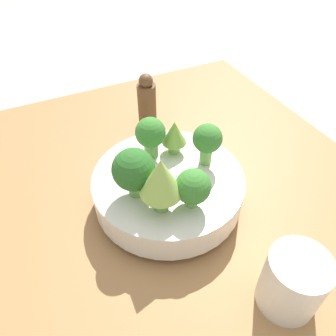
# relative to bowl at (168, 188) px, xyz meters

# --- Properties ---
(ground_plane) EXTENTS (6.00, 6.00, 0.00)m
(ground_plane) POSITION_rel_bowl_xyz_m (0.02, 0.03, -0.08)
(ground_plane) COLOR #ADA89E
(table) EXTENTS (0.96, 0.78, 0.04)m
(table) POSITION_rel_bowl_xyz_m (0.02, 0.03, -0.06)
(table) COLOR #9E7042
(table) RESTS_ON ground_plane
(bowl) EXTENTS (0.27, 0.27, 0.07)m
(bowl) POSITION_rel_bowl_xyz_m (0.00, 0.00, 0.00)
(bowl) COLOR silver
(bowl) RESTS_ON table
(romanesco_piece_far) EXTENTS (0.04, 0.04, 0.07)m
(romanesco_piece_far) POSITION_rel_bowl_xyz_m (-0.06, 0.04, 0.07)
(romanesco_piece_far) COLOR #7AB256
(romanesco_piece_far) RESTS_ON bowl
(romanesco_piece_near) EXTENTS (0.06, 0.06, 0.10)m
(romanesco_piece_near) POSITION_rel_bowl_xyz_m (0.06, -0.04, 0.09)
(romanesco_piece_near) COLOR #6BA34C
(romanesco_piece_near) RESTS_ON bowl
(broccoli_floret_front) EXTENTS (0.07, 0.07, 0.09)m
(broccoli_floret_front) POSITION_rel_bowl_xyz_m (0.01, -0.06, 0.08)
(broccoli_floret_front) COLOR #6BA34C
(broccoli_floret_front) RESTS_ON bowl
(broccoli_floret_right) EXTENTS (0.06, 0.06, 0.07)m
(broccoli_floret_right) POSITION_rel_bowl_xyz_m (0.07, 0.01, 0.07)
(broccoli_floret_right) COLOR #7AB256
(broccoli_floret_right) RESTS_ON bowl
(broccoli_floret_back) EXTENTS (0.05, 0.05, 0.08)m
(broccoli_floret_back) POSITION_rel_bowl_xyz_m (-0.00, 0.08, 0.08)
(broccoli_floret_back) COLOR #7AB256
(broccoli_floret_back) RESTS_ON bowl
(broccoli_floret_left) EXTENTS (0.05, 0.05, 0.08)m
(broccoli_floret_left) POSITION_rel_bowl_xyz_m (-0.06, -0.00, 0.08)
(broccoli_floret_left) COLOR #6BA34C
(broccoli_floret_left) RESTS_ON bowl
(cup) EXTENTS (0.08, 0.08, 0.10)m
(cup) POSITION_rel_bowl_xyz_m (0.24, 0.07, 0.01)
(cup) COLOR silver
(cup) RESTS_ON table
(pepper_mill) EXTENTS (0.04, 0.04, 0.15)m
(pepper_mill) POSITION_rel_bowl_xyz_m (-0.22, 0.05, 0.03)
(pepper_mill) COLOR brown
(pepper_mill) RESTS_ON table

